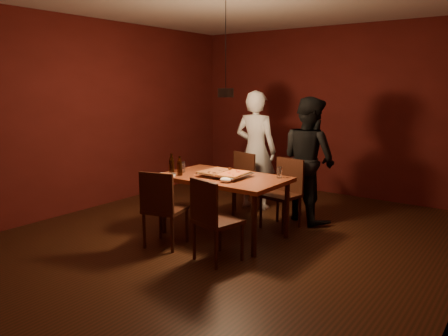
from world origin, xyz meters
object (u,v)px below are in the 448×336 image
Objects in this scene: beer_bottle_b at (180,166)px; plate_slice at (166,175)px; pizza_tray at (225,175)px; diner_dark at (309,160)px; chair_far_left at (239,178)px; dining_table at (224,182)px; chair_far_right at (285,186)px; diner_white at (256,150)px; chair_near_right at (212,213)px; pendant_lamp at (226,92)px; chair_near_left at (161,202)px; beer_bottle_a at (172,164)px.

beer_bottle_b is 0.98× the size of plate_slice.
pizza_tray is 1.32m from diner_dark.
diner_dark is at bearing -144.65° from chair_far_left.
dining_table is 3.09× the size of chair_far_right.
dining_table is 0.85× the size of diner_white.
chair_far_left reaches higher than pizza_tray.
dining_table is at bearing 89.90° from diner_dark.
chair_far_right is 0.88× the size of pizza_tray.
beer_bottle_b is at bearing 80.29° from diner_dark.
diner_dark is at bearing -97.78° from chair_far_right.
pendant_lamp is (-0.27, 0.62, 1.22)m from chair_near_right.
beer_bottle_b reaches higher than chair_near_left.
chair_near_right reaches higher than plate_slice.
diner_dark is (1.17, 1.44, -0.03)m from beer_bottle_a.
plate_slice is 1.95m from diner_dark.
chair_far_right is 1.50m from beer_bottle_a.
beer_bottle_b is at bearing 80.12° from diner_white.
beer_bottle_a reaches higher than chair_far_right.
chair_near_right is 2.08× the size of plate_slice.
chair_near_left is 0.85m from pizza_tray.
pizza_tray is (-0.36, 0.73, 0.24)m from chair_near_right.
chair_far_right is at bearing 70.97° from pendant_lamp.
dining_table is 0.88m from chair_far_right.
pizza_tray is (0.04, -0.02, 0.10)m from dining_table.
beer_bottle_a is 0.15× the size of diner_dark.
beer_bottle_a is at bearing -170.82° from pendant_lamp.
chair_far_right is at bearing 43.92° from beer_bottle_a.
beer_bottle_a is (-0.62, -0.26, 0.20)m from dining_table.
pizza_tray reaches higher than dining_table.
plate_slice is 1.26m from pendant_lamp.
plate_slice is at bearing 75.57° from diner_white.
chair_far_left is at bearing 77.82° from plate_slice.
beer_bottle_b is at bearing -148.33° from dining_table.
pizza_tray is (0.36, 0.74, 0.24)m from chair_near_left.
beer_bottle_b is at bearing -157.33° from pizza_tray.
chair_near_left is 0.71m from chair_near_right.
chair_far_left is 1.62m from pendant_lamp.
beer_bottle_a is at bearing 75.70° from diner_dark.
chair_near_left is 0.46× the size of pendant_lamp.
diner_dark is 1.53× the size of pendant_lamp.
chair_far_left is 0.99× the size of chair_near_left.
diner_white is (0.24, 1.67, 0.12)m from plate_slice.
pizza_tray is 0.31× the size of diner_white.
chair_near_right is at bearing 127.98° from chair_far_left.
chair_far_left and chair_near_right have the same top height.
beer_bottle_b is at bearing 57.43° from chair_far_right.
diner_dark is at bearing 51.95° from chair_near_left.
beer_bottle_b is (-0.89, -1.04, 0.33)m from chair_far_right.
diner_white is at bearing -26.18° from chair_far_right.
chair_far_left is 0.77m from chair_far_right.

